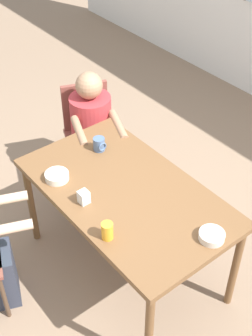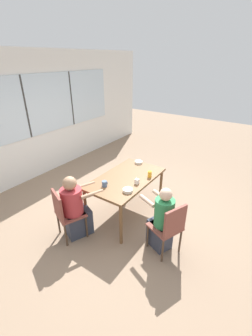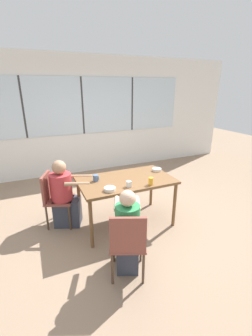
# 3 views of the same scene
# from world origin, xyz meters

# --- Properties ---
(ground_plane) EXTENTS (16.00, 16.00, 0.00)m
(ground_plane) POSITION_xyz_m (0.00, 0.00, 0.00)
(ground_plane) COLOR #8C725B
(wall_back_with_windows) EXTENTS (8.40, 0.08, 2.80)m
(wall_back_with_windows) POSITION_xyz_m (0.00, 2.64, 1.42)
(wall_back_with_windows) COLOR silver
(wall_back_with_windows) RESTS_ON ground_plane
(dining_table) EXTENTS (1.42, 0.82, 0.76)m
(dining_table) POSITION_xyz_m (0.00, 0.00, 0.69)
(dining_table) COLOR brown
(dining_table) RESTS_ON ground_plane
(chair_for_woman_green_shirt) EXTENTS (0.52, 0.52, 0.86)m
(chair_for_woman_green_shirt) POSITION_xyz_m (-0.43, -1.04, 0.51)
(chair_for_woman_green_shirt) COLOR brown
(chair_for_woman_green_shirt) RESTS_ON ground_plane
(chair_for_man_blue_shirt) EXTENTS (0.52, 0.52, 0.86)m
(chair_for_man_blue_shirt) POSITION_xyz_m (-1.04, 0.42, 0.51)
(chair_for_man_blue_shirt) COLOR brown
(chair_for_man_blue_shirt) RESTS_ON ground_plane
(person_woman_green_shirt) EXTENTS (0.45, 0.57, 1.05)m
(person_woman_green_shirt) POSITION_xyz_m (-0.37, -0.88, 0.47)
(person_woman_green_shirt) COLOR #333847
(person_woman_green_shirt) RESTS_ON ground_plane
(person_man_blue_shirt) EXTENTS (0.67, 0.52, 1.07)m
(person_man_blue_shirt) POSITION_xyz_m (-0.88, 0.36, 0.47)
(person_man_blue_shirt) COLOR #333847
(person_man_blue_shirt) RESTS_ON ground_plane
(coffee_mug) EXTENTS (0.09, 0.08, 0.10)m
(coffee_mug) POSITION_xyz_m (-0.44, 0.11, 0.81)
(coffee_mug) COLOR slate
(coffee_mug) RESTS_ON dining_table
(juice_glass) EXTENTS (0.07, 0.07, 0.11)m
(juice_glass) POSITION_xyz_m (0.24, -0.33, 0.82)
(juice_glass) COLOR gold
(juice_glass) RESTS_ON dining_table
(milk_carton_small) EXTENTS (0.06, 0.06, 0.09)m
(milk_carton_small) POSITION_xyz_m (-0.07, -0.27, 0.81)
(milk_carton_small) COLOR silver
(milk_carton_small) RESTS_ON dining_table
(bowl_white_shallow) EXTENTS (0.15, 0.15, 0.05)m
(bowl_white_shallow) POSITION_xyz_m (-0.36, -0.28, 0.79)
(bowl_white_shallow) COLOR silver
(bowl_white_shallow) RESTS_ON dining_table
(bowl_cereal) EXTENTS (0.15, 0.15, 0.04)m
(bowl_cereal) POSITION_xyz_m (0.61, 0.12, 0.79)
(bowl_cereal) COLOR silver
(bowl_cereal) RESTS_ON dining_table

